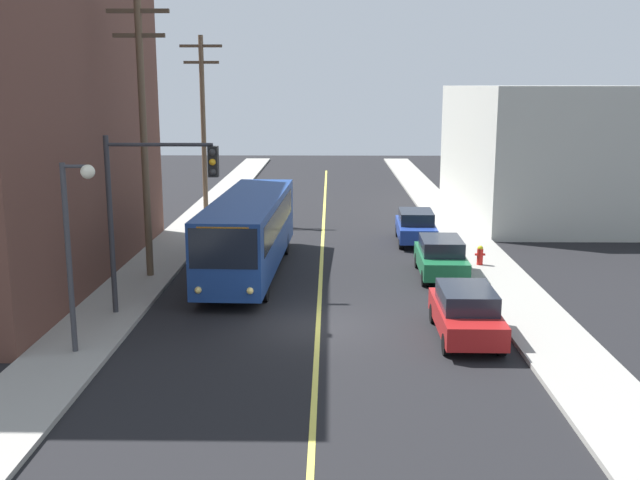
# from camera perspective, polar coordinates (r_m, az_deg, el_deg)

# --- Properties ---
(ground_plane) EXTENTS (120.00, 120.00, 0.00)m
(ground_plane) POSITION_cam_1_polar(r_m,az_deg,el_deg) (24.54, -0.14, -6.61)
(ground_plane) COLOR black
(sidewalk_left) EXTENTS (2.50, 90.00, 0.15)m
(sidewalk_left) POSITION_cam_1_polar(r_m,az_deg,el_deg) (35.00, -11.82, -1.12)
(sidewalk_left) COLOR gray
(sidewalk_left) RESTS_ON ground
(sidewalk_right) EXTENTS (2.50, 90.00, 0.15)m
(sidewalk_right) POSITION_cam_1_polar(r_m,az_deg,el_deg) (34.83, 12.15, -1.19)
(sidewalk_right) COLOR gray
(sidewalk_right) RESTS_ON ground
(lane_stripe_center) EXTENTS (0.16, 60.00, 0.01)m
(lane_stripe_center) POSITION_cam_1_polar(r_m,az_deg,el_deg) (39.06, 0.23, 0.37)
(lane_stripe_center) COLOR #D8CC4C
(lane_stripe_center) RESTS_ON ground
(building_right_warehouse) EXTENTS (12.00, 18.12, 7.70)m
(building_right_warehouse) POSITION_cam_1_polar(r_m,az_deg,el_deg) (48.03, 18.01, 6.58)
(building_right_warehouse) COLOR #B2B2A8
(building_right_warehouse) RESTS_ON ground
(city_bus) EXTENTS (3.03, 12.23, 3.20)m
(city_bus) POSITION_cam_1_polar(r_m,az_deg,el_deg) (31.09, -5.44, 0.75)
(city_bus) COLOR navy
(city_bus) RESTS_ON ground
(parked_car_red) EXTENTS (1.86, 4.42, 1.62)m
(parked_car_red) POSITION_cam_1_polar(r_m,az_deg,el_deg) (23.61, 11.15, -5.45)
(parked_car_red) COLOR maroon
(parked_car_red) RESTS_ON ground
(parked_car_green) EXTENTS (1.91, 4.44, 1.62)m
(parked_car_green) POSITION_cam_1_polar(r_m,az_deg,el_deg) (30.88, 9.26, -1.28)
(parked_car_green) COLOR #196038
(parked_car_green) RESTS_ON ground
(parked_car_blue) EXTENTS (1.95, 4.46, 1.62)m
(parked_car_blue) POSITION_cam_1_polar(r_m,az_deg,el_deg) (37.38, 7.36, 1.06)
(parked_car_blue) COLOR navy
(parked_car_blue) RESTS_ON ground
(utility_pole_near) EXTENTS (2.40, 0.28, 10.96)m
(utility_pole_near) POSITION_cam_1_polar(r_m,az_deg,el_deg) (30.22, -13.41, 8.45)
(utility_pole_near) COLOR brown
(utility_pole_near) RESTS_ON sidewalk_left
(utility_pole_mid) EXTENTS (2.40, 0.28, 10.36)m
(utility_pole_mid) POSITION_cam_1_polar(r_m,az_deg,el_deg) (43.74, -8.96, 9.16)
(utility_pole_mid) COLOR brown
(utility_pole_mid) RESTS_ON sidewalk_left
(traffic_signal_left_corner) EXTENTS (3.75, 0.48, 6.00)m
(traffic_signal_left_corner) POSITION_cam_1_polar(r_m,az_deg,el_deg) (25.16, -12.55, 3.64)
(traffic_signal_left_corner) COLOR #2D2D33
(traffic_signal_left_corner) RESTS_ON sidewalk_left
(street_lamp_left) EXTENTS (0.98, 0.40, 5.50)m
(street_lamp_left) POSITION_cam_1_polar(r_m,az_deg,el_deg) (22.05, -18.31, 0.72)
(street_lamp_left) COLOR #38383D
(street_lamp_left) RESTS_ON sidewalk_left
(fire_hydrant) EXTENTS (0.44, 0.26, 0.84)m
(fire_hydrant) POSITION_cam_1_polar(r_m,az_deg,el_deg) (32.71, 12.18, -1.12)
(fire_hydrant) COLOR red
(fire_hydrant) RESTS_ON sidewalk_right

